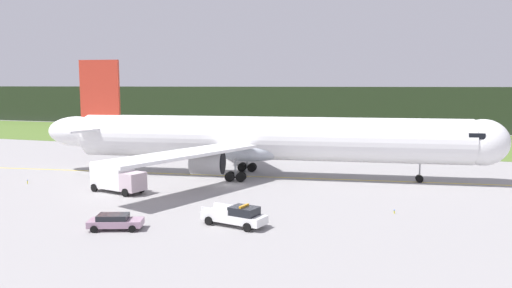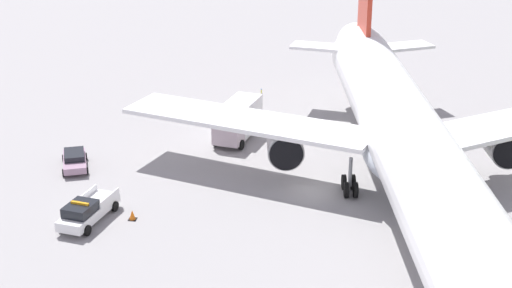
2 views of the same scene
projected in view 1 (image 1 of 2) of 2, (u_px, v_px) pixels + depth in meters
ground at (226, 186)px, 58.87m from camera, size 320.00×320.00×0.00m
grass_verge at (318, 139)px, 109.06m from camera, size 320.00×43.89×0.04m
distant_tree_line at (338, 108)px, 133.56m from camera, size 288.00×5.70×11.48m
taxiway_centerline_main at (268, 177)px, 64.50m from camera, size 79.44×12.01×0.01m
airliner at (264, 139)px, 63.99m from camera, size 60.60×42.81×15.39m
ops_pickup_truck at (236, 216)px, 42.01m from camera, size 5.98×3.10×1.94m
catering_truck at (117, 177)px, 55.21m from camera, size 6.90×3.84×3.50m
staff_car at (115, 221)px, 41.03m from camera, size 4.78×3.25×1.30m
apron_cone at (240, 213)px, 45.17m from camera, size 0.58×0.58×0.73m
taxiway_edge_light_east at (394, 211)px, 46.15m from camera, size 0.12×0.12×0.39m
taxiway_edge_light_west at (27, 182)px, 60.02m from camera, size 0.12×0.12×0.50m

